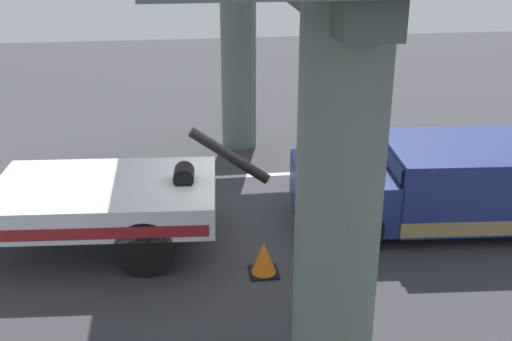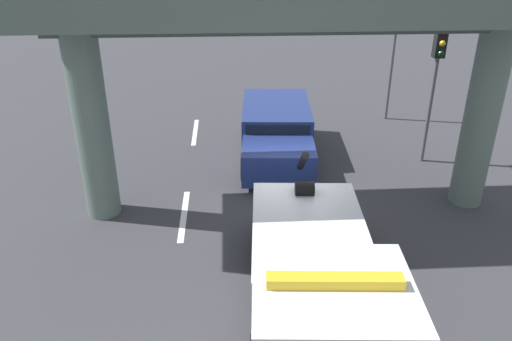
# 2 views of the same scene
# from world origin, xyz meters

# --- Properties ---
(ground_plane) EXTENTS (60.00, 40.00, 0.10)m
(ground_plane) POSITION_xyz_m (0.00, 0.00, -0.05)
(ground_plane) COLOR #38383D
(lane_stripe_west) EXTENTS (2.60, 0.16, 0.01)m
(lane_stripe_west) POSITION_xyz_m (-6.00, -2.80, 0.00)
(lane_stripe_west) COLOR silver
(lane_stripe_west) RESTS_ON ground
(lane_stripe_mid) EXTENTS (2.60, 0.16, 0.01)m
(lane_stripe_mid) POSITION_xyz_m (0.00, -2.80, 0.00)
(lane_stripe_mid) COLOR silver
(lane_stripe_mid) RESTS_ON ground
(towed_van_green) EXTENTS (5.33, 2.52, 1.58)m
(towed_van_green) POSITION_xyz_m (-3.76, 0.00, 0.78)
(towed_van_green) COLOR navy
(towed_van_green) RESTS_ON ground
(traffic_cone_orange) EXTENTS (0.49, 0.49, 0.58)m
(traffic_cone_orange) POSITION_xyz_m (-0.06, 1.43, 0.27)
(traffic_cone_orange) COLOR orange
(traffic_cone_orange) RESTS_ON ground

